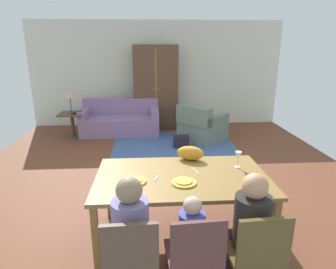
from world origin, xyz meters
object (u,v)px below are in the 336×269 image
dining_chair_woman (256,253)px  plate_near_man (134,181)px  book_upper (77,112)px  dining_chair_man (131,258)px  cat (190,153)px  side_table (72,122)px  dining_table (182,181)px  table_lamp (70,95)px  person_man (132,241)px  dining_chair_child (195,255)px  couch (121,121)px  plate_near_child (184,182)px  armchair (201,127)px  handbag (181,141)px  person_woman (248,237)px  wine_glass (238,156)px  person_child (191,248)px  book_lower (80,112)px  armoire (156,87)px

dining_chair_woman → plate_near_man: bearing=142.0°
book_upper → dining_chair_man: bearing=-72.8°
cat → side_table: (-2.27, 3.51, -0.47)m
dining_table → table_lamp: size_ratio=3.33×
person_man → book_upper: (-1.48, 4.62, 0.11)m
dining_table → cat: (0.15, 0.44, 0.15)m
plate_near_man → book_upper: (-1.48, 4.02, -0.15)m
plate_near_man → dining_chair_child: (0.50, -0.78, -0.28)m
plate_near_man → dining_chair_woman: dining_chair_woman is taller
dining_table → couch: bearing=103.8°
dining_table → dining_chair_woman: 1.05m
plate_near_child → armchair: bearing=77.1°
dining_chair_woman → handbag: (-0.17, 3.94, -0.36)m
person_woman → armchair: 4.25m
plate_near_child → book_upper: plate_near_child is taller
side_table → book_upper: (0.15, -0.04, 0.24)m
wine_glass → cat: 0.56m
person_man → person_child: person_man is taller
couch → book_lower: bearing=-164.5°
plate_near_man → plate_near_child: (0.50, -0.06, 0.00)m
cat → plate_near_child: bearing=-84.0°
book_upper → person_woman: bearing=-61.9°
cat → book_lower: bearing=140.4°
dining_chair_man → handbag: bearing=78.2°
person_woman → plate_near_man: bearing=148.6°
plate_near_man → armoire: size_ratio=0.12×
plate_near_man → plate_near_child: 0.50m
person_child → couch: (-1.03, 4.93, -0.13)m
dining_chair_woman → dining_chair_man: bearing=-180.0°
table_lamp → handbag: table_lamp is taller
cat → wine_glass: bearing=-7.6°
person_man → person_woman: 0.99m
wine_glass → dining_chair_man: (-1.14, -1.08, -0.40)m
armchair → armoire: (-0.99, 1.18, 0.73)m
plate_near_child → armchair: armchair is taller
couch → table_lamp: table_lamp is taller
dining_chair_man → dining_chair_woman: bearing=0.0°
dining_table → person_child: bearing=-90.2°
dining_table → side_table: size_ratio=3.10×
dining_chair_child → armchair: size_ratio=0.72×
plate_near_man → dining_chair_man: bearing=-89.8°
person_woman → book_lower: 5.27m
person_child → side_table: person_child is taller
plate_near_man → person_man: (-0.00, -0.60, -0.26)m
cat → armoire: size_ratio=0.15×
dining_chair_child → person_child: person_child is taller
dining_table → dining_chair_woman: (0.50, -0.90, -0.20)m
book_lower → handbag: size_ratio=0.69×
dining_table → plate_near_man: 0.51m
wine_glass → armoire: armoire is taller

